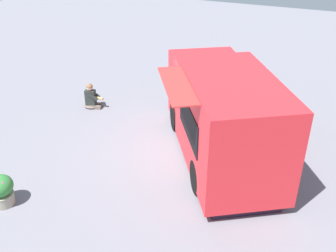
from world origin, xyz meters
TOP-DOWN VIEW (x-y plane):
  - ground_plane at (0.00, 0.00)m, footprint 40.00×40.00m
  - food_truck at (0.86, 0.32)m, footprint 4.52×5.59m
  - person_customer at (-4.06, 1.58)m, footprint 0.76×0.54m
  - planter_flowering_far at (-3.21, -3.55)m, footprint 0.60×0.60m

SIDE VIEW (x-z plane):
  - ground_plane at x=0.00m, z-range 0.00..0.00m
  - person_customer at x=-4.06m, z-range -0.08..0.80m
  - planter_flowering_far at x=-3.21m, z-range 0.02..0.80m
  - food_truck at x=0.86m, z-range -0.04..2.56m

